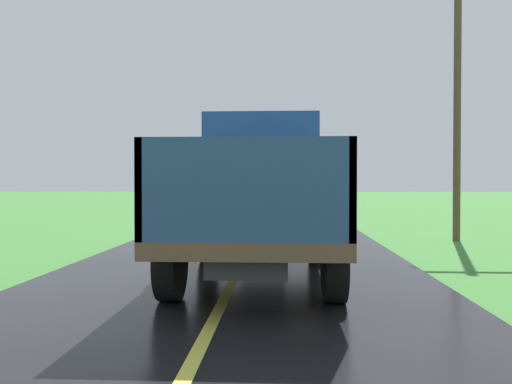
% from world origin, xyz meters
% --- Properties ---
extents(banana_truck_near, '(2.38, 5.82, 2.80)m').
position_xyz_m(banana_truck_near, '(0.36, 12.79, 1.48)').
color(banana_truck_near, '#2D2D30').
rests_on(banana_truck_near, road_surface).
extents(utility_pole_roadside, '(2.14, 0.20, 7.67)m').
position_xyz_m(utility_pole_roadside, '(5.57, 18.22, 4.15)').
color(utility_pole_roadside, brown).
rests_on(utility_pole_roadside, ground).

